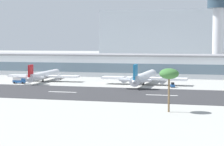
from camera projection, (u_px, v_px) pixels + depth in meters
ground_plane at (59, 93)px, 167.62m from camera, size 1400.00×1400.00×0.00m
runway_strip at (61, 92)px, 169.77m from camera, size 800.00×42.87×0.08m
runway_centreline_dash_4 at (62, 92)px, 169.64m from camera, size 12.00×1.20×0.01m
runway_centreline_dash_5 at (162, 95)px, 159.51m from camera, size 12.00×1.20×0.01m
terminal_building at (115, 65)px, 253.24m from camera, size 181.92×29.12×12.83m
control_tower at (218, 25)px, 274.54m from camera, size 15.68×15.68×48.92m
distant_hotel_block at (187, 39)px, 339.85m from camera, size 138.16×33.00×45.26m
airliner_red_tail_gate_0 at (43, 76)px, 214.37m from camera, size 37.32×45.34×9.46m
airliner_blue_tail_gate_1 at (144, 78)px, 197.44m from camera, size 40.51×51.21×10.69m
service_baggage_tug_0 at (173, 85)px, 187.32m from camera, size 2.55×3.50×2.20m
service_box_truck_1 at (19, 80)px, 204.31m from camera, size 6.17×3.06×3.25m
palm_tree_0 at (169, 74)px, 121.27m from camera, size 5.66×5.66×12.70m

